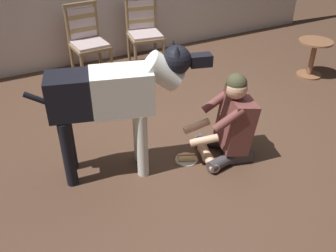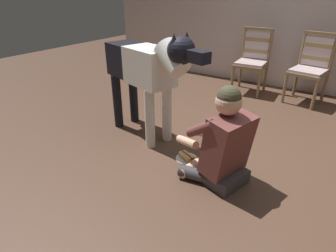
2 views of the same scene
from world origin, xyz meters
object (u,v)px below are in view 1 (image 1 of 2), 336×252
large_dog (115,95)px  round_side_table (313,55)px  dining_chair_left_of_pair (87,37)px  hot_dog_on_plate (187,158)px  dining_chair_right_of_pair (144,28)px  person_sitting_on_floor (230,124)px

large_dog → round_side_table: bearing=12.5°
dining_chair_left_of_pair → hot_dog_on_plate: (0.18, -2.37, -0.52)m
dining_chair_left_of_pair → dining_chair_right_of_pair: bearing=-0.1°
person_sitting_on_floor → dining_chair_right_of_pair: bearing=84.0°
dining_chair_left_of_pair → person_sitting_on_floor: 2.56m
dining_chair_left_of_pair → dining_chair_right_of_pair: (0.85, -0.00, 0.00)m
dining_chair_left_of_pair → round_side_table: dining_chair_left_of_pair is taller
person_sitting_on_floor → round_side_table: person_sitting_on_floor is taller
person_sitting_on_floor → large_dog: 1.13m
dining_chair_right_of_pair → person_sitting_on_floor: size_ratio=1.12×
hot_dog_on_plate → round_side_table: (2.53, 0.87, 0.28)m
dining_chair_right_of_pair → round_side_table: 2.40m
hot_dog_on_plate → round_side_table: round_side_table is taller
dining_chair_left_of_pair → round_side_table: (2.71, -1.50, -0.23)m
round_side_table → dining_chair_left_of_pair: bearing=151.0°
hot_dog_on_plate → dining_chair_right_of_pair: bearing=74.4°
round_side_table → hot_dog_on_plate: bearing=-161.0°
large_dog → hot_dog_on_plate: (0.61, -0.18, -0.75)m
dining_chair_right_of_pair → person_sitting_on_floor: dining_chair_right_of_pair is taller
person_sitting_on_floor → large_dog: (-1.01, 0.29, 0.42)m
dining_chair_right_of_pair → large_dog: 2.55m
dining_chair_right_of_pair → hot_dog_on_plate: bearing=-105.6°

